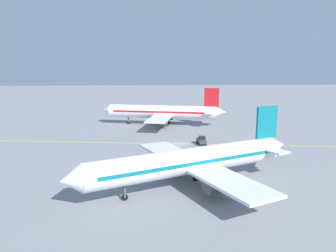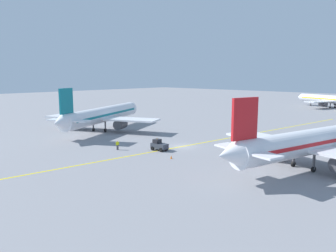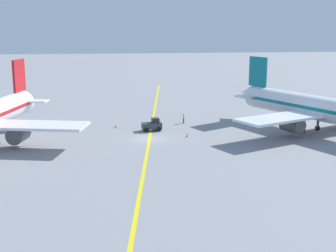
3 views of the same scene
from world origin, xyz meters
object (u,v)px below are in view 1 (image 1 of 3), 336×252
(airplane_at_gate, at_px, (192,161))
(ground_crew_worker, at_px, (230,147))
(baggage_tug_dark, at_px, (201,140))
(traffic_cone_mid_apron, at_px, (137,131))
(airplane_adjacent_stand, at_px, (163,112))
(traffic_cone_by_wingtip, at_px, (182,149))
(traffic_cone_near_nose, at_px, (209,137))

(airplane_at_gate, relative_size, ground_crew_worker, 19.98)
(baggage_tug_dark, relative_size, traffic_cone_mid_apron, 5.65)
(airplane_at_gate, distance_m, traffic_cone_mid_apron, 38.99)
(airplane_adjacent_stand, distance_m, traffic_cone_mid_apron, 12.54)
(ground_crew_worker, distance_m, traffic_cone_mid_apron, 26.98)
(airplane_adjacent_stand, relative_size, traffic_cone_by_wingtip, 64.03)
(ground_crew_worker, xyz_separation_m, traffic_cone_near_nose, (11.16, 2.04, -0.63))
(traffic_cone_mid_apron, bearing_deg, airplane_at_gate, -166.66)
(baggage_tug_dark, height_order, traffic_cone_mid_apron, baggage_tug_dark)
(ground_crew_worker, relative_size, traffic_cone_by_wingtip, 3.05)
(baggage_tug_dark, height_order, traffic_cone_near_nose, baggage_tug_dark)
(airplane_at_gate, bearing_deg, baggage_tug_dark, -12.18)
(airplane_at_gate, relative_size, traffic_cone_by_wingtip, 61.02)
(airplane_at_gate, xyz_separation_m, traffic_cone_mid_apron, (37.79, 8.96, -3.43))
(airplane_adjacent_stand, height_order, traffic_cone_mid_apron, airplane_adjacent_stand)
(baggage_tug_dark, distance_m, traffic_cone_by_wingtip, 6.57)
(airplane_adjacent_stand, bearing_deg, traffic_cone_by_wingtip, -174.59)
(ground_crew_worker, height_order, traffic_cone_by_wingtip, ground_crew_worker)
(ground_crew_worker, xyz_separation_m, traffic_cone_mid_apron, (19.12, 19.02, -0.63))
(traffic_cone_near_nose, xyz_separation_m, traffic_cone_by_wingtip, (-10.14, 7.41, 0.00))
(traffic_cone_near_nose, height_order, traffic_cone_mid_apron, same)
(ground_crew_worker, relative_size, traffic_cone_mid_apron, 3.05)
(traffic_cone_near_nose, relative_size, traffic_cone_by_wingtip, 1.00)
(airplane_at_gate, distance_m, traffic_cone_near_nose, 31.08)
(airplane_at_gate, bearing_deg, traffic_cone_mid_apron, 13.34)
(ground_crew_worker, bearing_deg, traffic_cone_by_wingtip, 83.85)
(baggage_tug_dark, distance_m, traffic_cone_mid_apron, 19.61)
(traffic_cone_mid_apron, height_order, traffic_cone_by_wingtip, same)
(traffic_cone_by_wingtip, bearing_deg, ground_crew_worker, -96.15)
(baggage_tug_dark, distance_m, traffic_cone_near_nose, 6.22)
(airplane_adjacent_stand, xyz_separation_m, ground_crew_worker, (-29.01, -12.10, -2.80))
(airplane_at_gate, xyz_separation_m, traffic_cone_near_nose, (29.83, -8.02, -3.43))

